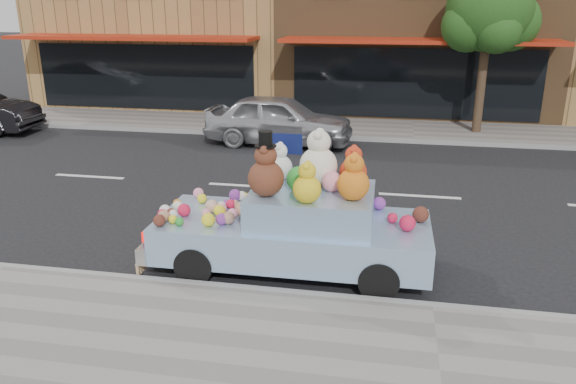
# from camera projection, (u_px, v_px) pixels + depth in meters

# --- Properties ---
(ground) EXTENTS (120.00, 120.00, 0.00)m
(ground) POSITION_uv_depth(u_px,v_px,m) (420.00, 196.00, 12.52)
(ground) COLOR black
(ground) RESTS_ON ground
(near_sidewalk) EXTENTS (60.00, 3.00, 0.12)m
(near_sidewalk) POSITION_uv_depth(u_px,v_px,m) (440.00, 375.00, 6.46)
(near_sidewalk) COLOR gray
(near_sidewalk) RESTS_ON ground
(far_sidewalk) EXTENTS (60.00, 3.00, 0.12)m
(far_sidewalk) POSITION_uv_depth(u_px,v_px,m) (413.00, 131.00, 18.55)
(far_sidewalk) COLOR gray
(far_sidewalk) RESTS_ON ground
(near_kerb) EXTENTS (60.00, 0.12, 0.13)m
(near_kerb) POSITION_uv_depth(u_px,v_px,m) (432.00, 308.00, 7.85)
(near_kerb) COLOR gray
(near_kerb) RESTS_ON ground
(far_kerb) EXTENTS (60.00, 0.12, 0.13)m
(far_kerb) POSITION_uv_depth(u_px,v_px,m) (414.00, 141.00, 17.15)
(far_kerb) COLOR gray
(far_kerb) RESTS_ON ground
(storefront_left) EXTENTS (10.00, 9.80, 7.30)m
(storefront_left) POSITION_uv_depth(u_px,v_px,m) (179.00, 13.00, 24.22)
(storefront_left) COLOR #9D7742
(storefront_left) RESTS_ON ground
(storefront_mid) EXTENTS (10.00, 9.80, 7.30)m
(storefront_mid) POSITION_uv_depth(u_px,v_px,m) (416.00, 14.00, 22.48)
(storefront_mid) COLOR brown
(storefront_mid) RESTS_ON ground
(street_tree) EXTENTS (3.00, 2.70, 5.22)m
(street_tree) POSITION_uv_depth(u_px,v_px,m) (489.00, 16.00, 17.07)
(street_tree) COLOR #38281C
(street_tree) RESTS_ON ground
(car_silver) EXTENTS (4.48, 1.93, 1.51)m
(car_silver) POSITION_uv_depth(u_px,v_px,m) (279.00, 120.00, 16.83)
(car_silver) COLOR #B6B7BB
(car_silver) RESTS_ON ground
(art_car) EXTENTS (4.50, 1.80, 2.34)m
(art_car) POSITION_uv_depth(u_px,v_px,m) (295.00, 222.00, 8.91)
(art_car) COLOR black
(art_car) RESTS_ON ground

